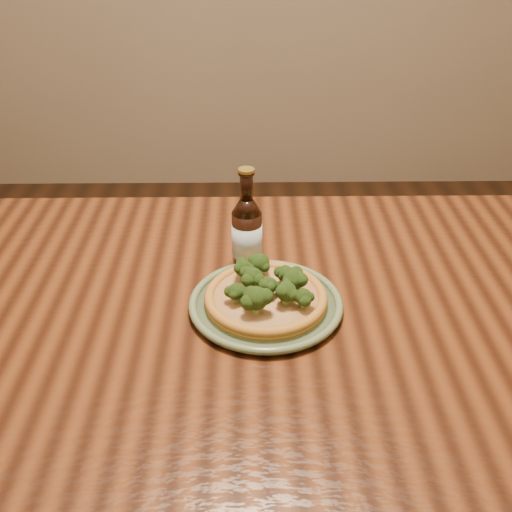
{
  "coord_description": "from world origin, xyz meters",
  "views": [
    {
      "loc": [
        0.12,
        -0.77,
        1.4
      ],
      "look_at": [
        0.14,
        0.16,
        0.82
      ],
      "focal_mm": 42.0,
      "sensor_mm": 36.0,
      "label": 1
    }
  ],
  "objects_px": {
    "table": "(185,347)",
    "plate": "(266,304)",
    "beer_bottle": "(247,233)",
    "pizza": "(266,295)"
  },
  "relations": [
    {
      "from": "plate",
      "to": "beer_bottle",
      "type": "distance_m",
      "value": 0.15
    },
    {
      "from": "plate",
      "to": "beer_bottle",
      "type": "bearing_deg",
      "value": 103.85
    },
    {
      "from": "table",
      "to": "beer_bottle",
      "type": "distance_m",
      "value": 0.25
    },
    {
      "from": "plate",
      "to": "pizza",
      "type": "height_order",
      "value": "pizza"
    },
    {
      "from": "table",
      "to": "plate",
      "type": "relative_size",
      "value": 5.78
    },
    {
      "from": "plate",
      "to": "pizza",
      "type": "xyz_separation_m",
      "value": [
        0.0,
        0.0,
        0.02
      ]
    },
    {
      "from": "plate",
      "to": "beer_bottle",
      "type": "xyz_separation_m",
      "value": [
        -0.03,
        0.13,
        0.07
      ]
    },
    {
      "from": "table",
      "to": "pizza",
      "type": "relative_size",
      "value": 7.27
    },
    {
      "from": "table",
      "to": "pizza",
      "type": "xyz_separation_m",
      "value": [
        0.15,
        -0.0,
        0.12
      ]
    },
    {
      "from": "table",
      "to": "plate",
      "type": "xyz_separation_m",
      "value": [
        0.15,
        -0.0,
        0.1
      ]
    }
  ]
}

